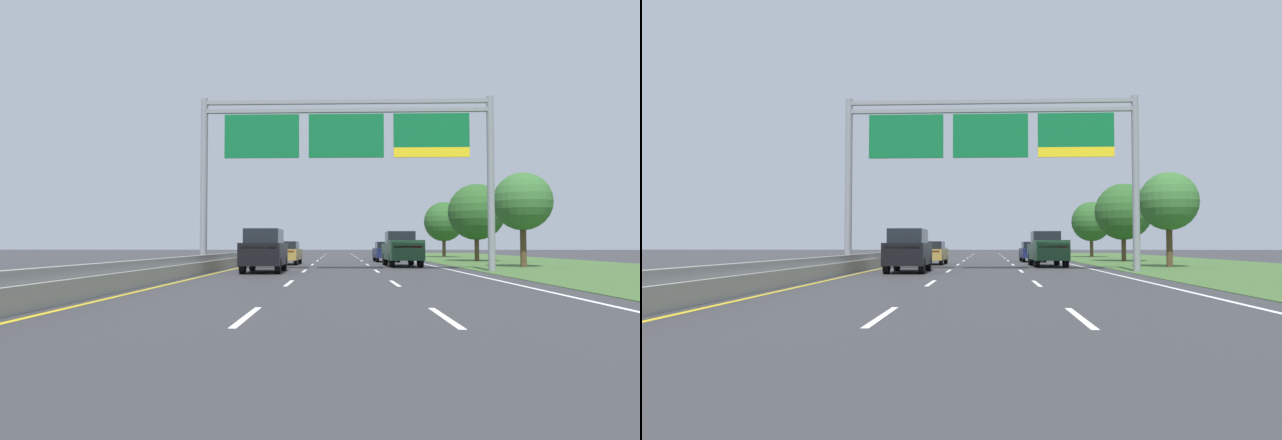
{
  "view_description": "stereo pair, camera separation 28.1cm",
  "coord_description": "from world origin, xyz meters",
  "views": [
    {
      "loc": [
        -0.14,
        0.06,
        1.35
      ],
      "look_at": [
        -0.78,
        20.1,
        2.24
      ],
      "focal_mm": 31.1,
      "sensor_mm": 36.0,
      "label": 1
    },
    {
      "loc": [
        0.14,
        0.08,
        1.35
      ],
      "look_at": [
        -0.78,
        20.1,
        2.24
      ],
      "focal_mm": 31.1,
      "sensor_mm": 36.0,
      "label": 2
    }
  ],
  "objects": [
    {
      "name": "lane_striping",
      "position": [
        0.0,
        34.54,
        0.0
      ],
      "size": [
        11.96,
        106.0,
        0.01
      ],
      "color": "white",
      "rests_on": "ground"
    },
    {
      "name": "ground_plane",
      "position": [
        0.0,
        35.0,
        0.0
      ],
      "size": [
        220.0,
        220.0,
        0.0
      ],
      "primitive_type": "plane",
      "color": "#333335"
    },
    {
      "name": "car_gold_left_lane_sedan",
      "position": [
        -3.66,
        37.8,
        0.82
      ],
      "size": [
        1.93,
        4.45,
        1.57
      ],
      "rotation": [
        0.0,
        0.0,
        1.54
      ],
      "color": "#A38438",
      "rests_on": "ground"
    },
    {
      "name": "roadside_tree_mid",
      "position": [
        10.95,
        33.52,
        3.92
      ],
      "size": [
        3.48,
        3.48,
        5.68
      ],
      "color": "#4C3823",
      "rests_on": "ground"
    },
    {
      "name": "grass_verge_right",
      "position": [
        13.95,
        35.0,
        0.01
      ],
      "size": [
        14.0,
        110.0,
        0.02
      ],
      "primitive_type": "cube",
      "color": "#3D602D",
      "rests_on": "ground"
    },
    {
      "name": "car_black_left_lane_suv",
      "position": [
        -3.73,
        27.11,
        1.1
      ],
      "size": [
        1.96,
        4.72,
        2.11
      ],
      "rotation": [
        0.0,
        0.0,
        1.58
      ],
      "color": "black",
      "rests_on": "ground"
    },
    {
      "name": "roadside_tree_far",
      "position": [
        11.06,
        45.05,
        3.98
      ],
      "size": [
        4.54,
        4.54,
        6.26
      ],
      "color": "#4C3823",
      "rests_on": "ground"
    },
    {
      "name": "median_barrier_concrete",
      "position": [
        -6.6,
        35.0,
        0.35
      ],
      "size": [
        0.6,
        110.0,
        0.85
      ],
      "color": "gray",
      "rests_on": "ground"
    },
    {
      "name": "pickup_truck_darkgreen",
      "position": [
        3.88,
        35.03,
        1.07
      ],
      "size": [
        2.1,
        5.44,
        2.2
      ],
      "rotation": [
        0.0,
        0.0,
        1.59
      ],
      "color": "#193D23",
      "rests_on": "ground"
    },
    {
      "name": "overhead_sign_gantry",
      "position": [
        0.3,
        28.26,
        6.41
      ],
      "size": [
        15.06,
        0.42,
        8.94
      ],
      "color": "gray",
      "rests_on": "ground"
    },
    {
      "name": "car_navy_right_lane_sedan",
      "position": [
        3.69,
        44.18,
        0.82
      ],
      "size": [
        1.87,
        4.42,
        1.57
      ],
      "rotation": [
        0.0,
        0.0,
        1.58
      ],
      "color": "#161E47",
      "rests_on": "ground"
    },
    {
      "name": "roadside_tree_distant",
      "position": [
        11.3,
        60.04,
        3.82
      ],
      "size": [
        4.25,
        4.25,
        5.95
      ],
      "color": "#4C3823",
      "rests_on": "ground"
    }
  ]
}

